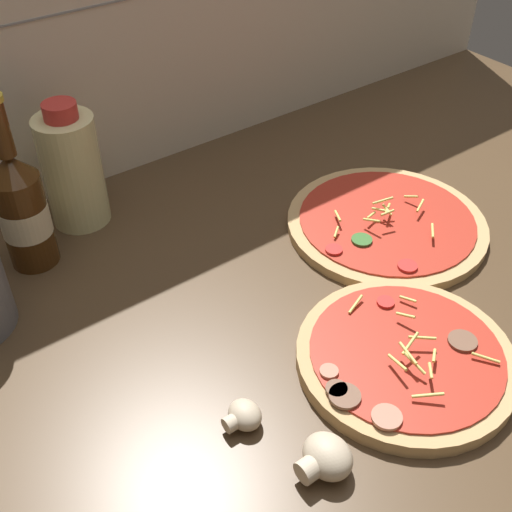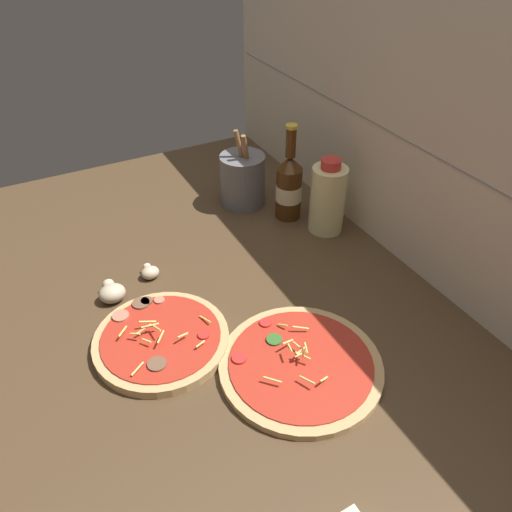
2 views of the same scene
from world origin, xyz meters
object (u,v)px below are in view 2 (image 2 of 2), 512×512
(pizza_far, at_px, (300,365))
(mushroom_right, at_px, (112,292))
(pizza_near, at_px, (161,340))
(oil_bottle, at_px, (328,198))
(mushroom_left, at_px, (150,272))
(utensil_crock, at_px, (243,179))
(beer_bottle, at_px, (289,186))

(pizza_far, relative_size, mushroom_right, 5.10)
(pizza_near, relative_size, oil_bottle, 1.34)
(mushroom_left, bearing_deg, utensil_crock, 120.27)
(mushroom_right, bearing_deg, beer_bottle, 102.37)
(mushroom_right, bearing_deg, pizza_near, 16.11)
(pizza_far, distance_m, oil_bottle, 0.47)
(pizza_far, distance_m, mushroom_left, 0.41)
(oil_bottle, relative_size, mushroom_left, 4.53)
(pizza_near, xyz_separation_m, mushroom_right, (-0.17, -0.05, 0.01))
(pizza_near, distance_m, oil_bottle, 0.53)
(mushroom_right, bearing_deg, utensil_crock, 118.19)
(beer_bottle, distance_m, utensil_crock, 0.14)
(pizza_far, distance_m, beer_bottle, 0.51)
(pizza_near, height_order, oil_bottle, oil_bottle)
(oil_bottle, xyz_separation_m, mushroom_left, (-0.02, -0.45, -0.07))
(mushroom_left, bearing_deg, pizza_far, 22.68)
(beer_bottle, bearing_deg, pizza_far, -28.26)
(oil_bottle, bearing_deg, pizza_far, -39.69)
(pizza_near, xyz_separation_m, oil_bottle, (-0.18, 0.49, 0.08))
(pizza_far, relative_size, beer_bottle, 1.18)
(mushroom_left, relative_size, mushroom_right, 0.73)
(mushroom_left, bearing_deg, beer_bottle, 100.47)
(beer_bottle, xyz_separation_m, oil_bottle, (0.09, 0.05, -0.00))
(pizza_near, xyz_separation_m, utensil_crock, (-0.39, 0.37, 0.06))
(pizza_far, relative_size, utensil_crock, 1.42)
(mushroom_left, bearing_deg, mushroom_right, -69.81)
(pizza_far, bearing_deg, utensil_crock, 163.32)
(pizza_far, height_order, beer_bottle, beer_bottle)
(oil_bottle, relative_size, utensil_crock, 0.92)
(beer_bottle, height_order, mushroom_right, beer_bottle)
(pizza_far, bearing_deg, mushroom_left, -157.32)
(beer_bottle, bearing_deg, mushroom_left, -79.53)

